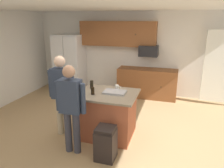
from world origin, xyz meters
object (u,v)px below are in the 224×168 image
refrigerator (70,63)px  kitchen_island (108,114)px  microwave_over_range (149,51)px  glass_dark_ale (92,85)px  mug_blue_stoneware (117,87)px  tumbler_amber (93,91)px  serving_tray (115,92)px  trash_bin (106,143)px  person_host_foreground (62,91)px  person_guest_by_door (71,104)px

refrigerator → kitchen_island: bearing=-49.2°
microwave_over_range → glass_dark_ale: microwave_over_range is taller
mug_blue_stoneware → tumbler_amber: bearing=-130.4°
mug_blue_stoneware → serving_tray: mug_blue_stoneware is taller
refrigerator → trash_bin: (2.37, -3.26, -0.64)m
kitchen_island → serving_tray: 0.51m
trash_bin → glass_dark_ale: bearing=123.4°
microwave_over_range → person_host_foreground: (-1.35, -2.84, -0.47)m
kitchen_island → person_host_foreground: person_host_foreground is taller
serving_tray → mug_blue_stoneware: bearing=94.1°
refrigerator → glass_dark_ale: refrigerator is taller
kitchen_island → tumbler_amber: size_ratio=8.08×
glass_dark_ale → tumbler_amber: bearing=-65.1°
tumbler_amber → trash_bin: bearing=-52.4°
refrigerator → mug_blue_stoneware: refrigerator is taller
person_guest_by_door → tumbler_amber: (0.18, 0.58, 0.08)m
person_guest_by_door → mug_blue_stoneware: person_guest_by_door is taller
glass_dark_ale → mug_blue_stoneware: 0.55m
person_guest_by_door → trash_bin: person_guest_by_door is taller
person_host_foreground → glass_dark_ale: size_ratio=9.97×
person_host_foreground → tumbler_amber: size_ratio=11.63×
tumbler_amber → trash_bin: 1.05m
refrigerator → person_guest_by_door: bearing=-62.0°
person_host_foreground → person_guest_by_door: bearing=-61.7°
glass_dark_ale → mug_blue_stoneware: glass_dark_ale is taller
serving_tray → person_guest_by_door: bearing=-126.2°
mug_blue_stoneware → serving_tray: (0.02, -0.24, -0.03)m
person_guest_by_door → glass_dark_ale: (0.02, 0.93, 0.09)m
glass_dark_ale → mug_blue_stoneware: (0.54, 0.09, -0.04)m
refrigerator → trash_bin: refrigerator is taller
tumbler_amber → mug_blue_stoneware: (0.37, 0.44, -0.02)m
person_host_foreground → serving_tray: size_ratio=3.85×
person_guest_by_door → glass_dark_ale: size_ratio=9.65×
microwave_over_range → trash_bin: microwave_over_range is taller
microwave_over_range → person_guest_by_door: (-0.88, -3.35, -0.51)m
microwave_over_range → person_guest_by_door: 3.50m
tumbler_amber → glass_dark_ale: (-0.16, 0.35, 0.01)m
person_guest_by_door → mug_blue_stoneware: bearing=2.1°
kitchen_island → mug_blue_stoneware: (0.12, 0.28, 0.51)m
refrigerator → microwave_over_range: (2.60, 0.12, 0.51)m
glass_dark_ale → serving_tray: size_ratio=0.39×
refrigerator → tumbler_amber: (1.90, -2.65, 0.08)m
refrigerator → kitchen_island: 3.33m
tumbler_amber → mug_blue_stoneware: size_ratio=1.14×
trash_bin → tumbler_amber: bearing=127.6°
refrigerator → mug_blue_stoneware: (2.28, -2.21, 0.05)m
refrigerator → kitchen_island: size_ratio=1.60×
tumbler_amber → serving_tray: (0.39, 0.20, -0.05)m
microwave_over_range → serving_tray: 2.63m
refrigerator → trash_bin: bearing=-54.0°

